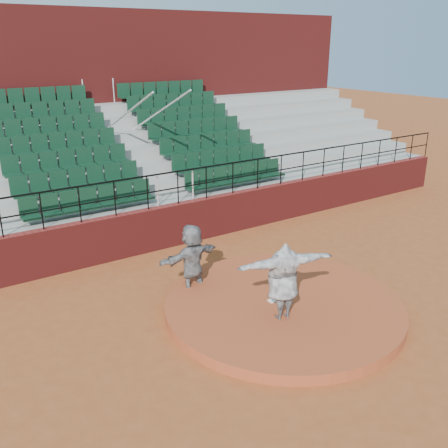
{
  "coord_description": "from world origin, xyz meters",
  "views": [
    {
      "loc": [
        -6.82,
        -7.77,
        5.92
      ],
      "look_at": [
        0.0,
        2.5,
        1.4
      ],
      "focal_mm": 40.0,
      "sensor_mm": 36.0,
      "label": 1
    }
  ],
  "objects": [
    {
      "name": "press_box_facade",
      "position": [
        0.0,
        12.6,
        3.55
      ],
      "size": [
        24.0,
        3.0,
        7.1
      ],
      "primitive_type": "cube",
      "color": "maroon",
      "rests_on": "ground"
    },
    {
      "name": "pitching_rubber",
      "position": [
        0.0,
        0.15,
        0.27
      ],
      "size": [
        0.6,
        0.15,
        0.03
      ],
      "primitive_type": "cube",
      "color": "white",
      "rests_on": "pitchers_mound"
    },
    {
      "name": "fielder",
      "position": [
        -1.31,
        1.94,
        0.91
      ],
      "size": [
        1.74,
        0.75,
        1.82
      ],
      "primitive_type": "imported",
      "rotation": [
        0.0,
        0.0,
        3.27
      ],
      "color": "black",
      "rests_on": "ground"
    },
    {
      "name": "pitchers_mound",
      "position": [
        0.0,
        0.0,
        0.12
      ],
      "size": [
        5.5,
        5.5,
        0.25
      ],
      "primitive_type": "cylinder",
      "color": "#9E4423",
      "rests_on": "ground"
    },
    {
      "name": "seating_deck",
      "position": [
        0.0,
        8.64,
        1.45
      ],
      "size": [
        24.0,
        5.97,
        4.63
      ],
      "color": "gray",
      "rests_on": "ground"
    },
    {
      "name": "boundary_wall",
      "position": [
        0.0,
        5.0,
        0.65
      ],
      "size": [
        24.0,
        0.3,
        1.3
      ],
      "primitive_type": "cube",
      "color": "maroon",
      "rests_on": "ground"
    },
    {
      "name": "wall_railing",
      "position": [
        0.0,
        5.0,
        2.03
      ],
      "size": [
        24.04,
        0.05,
        1.03
      ],
      "color": "black",
      "rests_on": "boundary_wall"
    },
    {
      "name": "ground",
      "position": [
        0.0,
        0.0,
        0.0
      ],
      "size": [
        90.0,
        90.0,
        0.0
      ],
      "primitive_type": "plane",
      "color": "brown",
      "rests_on": "ground"
    },
    {
      "name": "pitcher",
      "position": [
        -0.49,
        -0.52,
        1.13
      ],
      "size": [
        2.24,
        1.11,
        1.76
      ],
      "primitive_type": "imported",
      "rotation": [
        0.0,
        0.0,
        2.89
      ],
      "color": "black",
      "rests_on": "pitchers_mound"
    }
  ]
}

